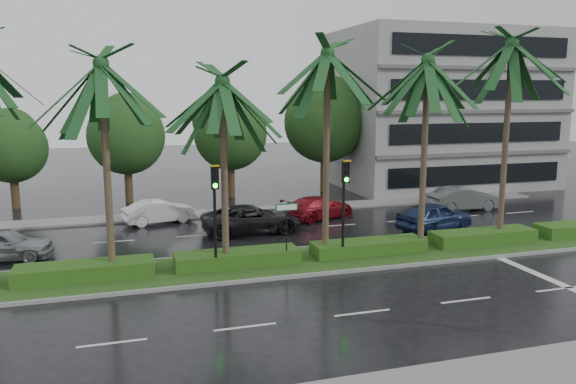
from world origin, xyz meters
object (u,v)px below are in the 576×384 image
object	(u,v)px
car_darkgrey	(252,219)
car_grey	(463,199)
car_white	(159,212)
car_red	(319,207)
car_silver	(2,244)
street_sign	(287,218)
car_blue	(435,216)
signal_median_left	(215,203)

from	to	relation	value
car_darkgrey	car_grey	size ratio (longest dim) A/B	1.16
car_white	car_red	size ratio (longest dim) A/B	0.88
car_silver	car_red	xyz separation A→B (m)	(16.13, 3.84, -0.05)
street_sign	car_silver	distance (m)	12.60
car_red	car_grey	world-z (taller)	car_grey
car_silver	car_darkgrey	world-z (taller)	car_darkgrey
car_silver	car_white	size ratio (longest dim) A/B	1.04
car_darkgrey	car_blue	xyz separation A→B (m)	(9.50, -2.30, 0.03)
street_sign	car_grey	world-z (taller)	street_sign
car_red	car_blue	distance (m)	6.68
car_silver	car_darkgrey	size ratio (longest dim) A/B	0.80
street_sign	car_darkgrey	xyz separation A→B (m)	(0.00, 6.35, -1.39)
street_sign	car_blue	xyz separation A→B (m)	(9.50, 4.06, -1.36)
car_darkgrey	car_grey	bearing A→B (deg)	-84.33
car_red	car_grey	distance (m)	9.51
car_silver	car_darkgrey	distance (m)	11.76
car_darkgrey	car_blue	distance (m)	9.77
street_sign	car_red	bearing A→B (deg)	62.06
signal_median_left	car_darkgrey	size ratio (longest dim) A/B	0.83
car_blue	car_grey	distance (m)	6.06
signal_median_left	car_blue	xyz separation A→B (m)	(12.50, 4.24, -2.23)
signal_median_left	car_darkgrey	distance (m)	7.54
car_blue	car_red	bearing A→B (deg)	32.50
car_blue	car_white	bearing A→B (deg)	50.98
signal_median_left	car_blue	bearing A→B (deg)	18.73
car_blue	car_silver	bearing A→B (deg)	72.44
car_red	car_grey	bearing A→B (deg)	-114.96
signal_median_left	street_sign	bearing A→B (deg)	3.47
car_red	car_blue	size ratio (longest dim) A/B	1.02
car_silver	car_red	bearing A→B (deg)	-66.60
car_blue	signal_median_left	bearing A→B (deg)	92.77
signal_median_left	car_silver	xyz separation A→B (m)	(-8.63, 4.83, -2.28)
signal_median_left	car_silver	bearing A→B (deg)	150.77
street_sign	car_white	size ratio (longest dim) A/B	0.64
car_silver	car_grey	size ratio (longest dim) A/B	0.93
signal_median_left	car_blue	distance (m)	13.39
signal_median_left	car_red	distance (m)	11.70
street_sign	car_silver	size ratio (longest dim) A/B	0.62
street_sign	car_white	bearing A→B (deg)	114.19
car_red	car_blue	bearing A→B (deg)	-154.25
car_white	car_grey	world-z (taller)	car_grey
street_sign	car_red	size ratio (longest dim) A/B	0.57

